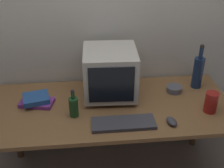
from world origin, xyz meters
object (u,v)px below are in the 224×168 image
at_px(crt_monitor, 110,73).
at_px(metal_canister, 211,102).
at_px(bottle_tall, 198,71).
at_px(computer_mouse, 172,121).
at_px(bottle_short, 74,106).
at_px(keyboard, 123,123).
at_px(book_stack, 36,100).
at_px(cd_spindle, 174,89).

distance_m(crt_monitor, metal_canister, 0.74).
bearing_deg(bottle_tall, computer_mouse, -125.98).
distance_m(crt_monitor, bottle_short, 0.38).
height_order(bottle_tall, metal_canister, bottle_tall).
xyz_separation_m(crt_monitor, computer_mouse, (0.37, -0.39, -0.17)).
bearing_deg(metal_canister, crt_monitor, 157.48).
bearing_deg(metal_canister, bottle_short, 177.37).
bearing_deg(crt_monitor, keyboard, -81.86).
relative_size(keyboard, bottle_short, 2.01).
relative_size(computer_mouse, metal_canister, 0.67).
height_order(computer_mouse, bottle_tall, bottle_tall).
distance_m(keyboard, bottle_short, 0.36).
bearing_deg(crt_monitor, metal_canister, -22.52).
relative_size(keyboard, bottle_tall, 1.15).
xyz_separation_m(computer_mouse, bottle_tall, (0.32, 0.45, 0.12)).
xyz_separation_m(crt_monitor, bottle_short, (-0.27, -0.24, -0.11)).
relative_size(computer_mouse, book_stack, 0.38).
bearing_deg(book_stack, cd_spindle, 3.77).
bearing_deg(bottle_tall, bottle_short, -163.15).
bearing_deg(computer_mouse, metal_canister, 8.07).
bearing_deg(book_stack, metal_canister, -9.92).
distance_m(keyboard, metal_canister, 0.63).
xyz_separation_m(bottle_tall, cd_spindle, (-0.19, -0.05, -0.12)).
bearing_deg(book_stack, computer_mouse, -19.49).
bearing_deg(crt_monitor, cd_spindle, 0.20).
xyz_separation_m(bottle_short, metal_canister, (0.95, -0.04, -0.00)).
xyz_separation_m(keyboard, metal_canister, (0.62, 0.09, 0.06)).
height_order(book_stack, metal_canister, metal_canister).
distance_m(book_stack, metal_canister, 1.24).
distance_m(crt_monitor, keyboard, 0.42).
bearing_deg(book_stack, bottle_short, -31.86).
height_order(crt_monitor, cd_spindle, crt_monitor).
bearing_deg(book_stack, bottle_tall, 5.66).
height_order(crt_monitor, keyboard, crt_monitor).
xyz_separation_m(bottle_tall, metal_canister, (-0.02, -0.34, -0.06)).
distance_m(bottle_tall, bottle_short, 1.01).
distance_m(computer_mouse, cd_spindle, 0.41).
bearing_deg(cd_spindle, keyboard, -140.24).
bearing_deg(bottle_tall, book_stack, -174.34).
distance_m(keyboard, cd_spindle, 0.58).
distance_m(keyboard, book_stack, 0.67).
distance_m(crt_monitor, computer_mouse, 0.57).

